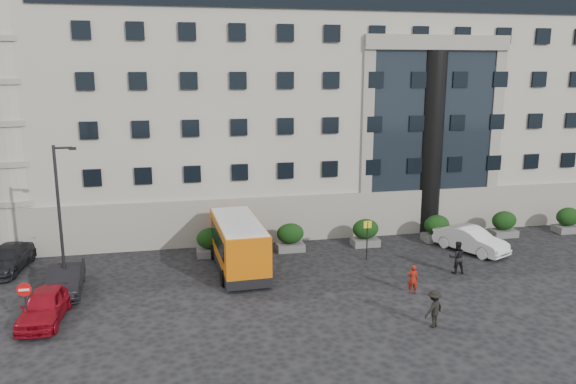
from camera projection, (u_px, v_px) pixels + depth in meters
name	position (u px, v px, depth m)	size (l,w,h in m)	color
ground	(299.00, 298.00, 29.34)	(120.00, 120.00, 0.00)	black
civic_building	(310.00, 100.00, 49.64)	(44.00, 24.00, 18.00)	#A3A090
entrance_column	(430.00, 143.00, 40.21)	(1.80, 1.80, 13.00)	black
hedge_a	(211.00, 242.00, 35.78)	(1.80, 1.26, 1.84)	#545552
hedge_b	(290.00, 237.00, 36.84)	(1.80, 1.26, 1.84)	#545552
hedge_c	(365.00, 232.00, 37.89)	(1.80, 1.26, 1.84)	#545552
hedge_d	(437.00, 228.00, 38.94)	(1.80, 1.26, 1.84)	#545552
hedge_e	(504.00, 224.00, 39.99)	(1.80, 1.26, 1.84)	#545552
hedge_f	(568.00, 220.00, 41.04)	(1.80, 1.26, 1.84)	#545552
street_lamp	(61.00, 215.00, 28.86)	(1.16, 0.18, 8.00)	#262628
bus_stop_sign	(367.00, 233.00, 34.86)	(0.50, 0.08, 2.52)	#262628
no_entry_sign	(25.00, 297.00, 25.37)	(0.64, 0.16, 2.32)	#262628
minibus	(238.00, 243.00, 33.12)	(2.99, 7.37, 3.04)	#C65D09
red_truck	(45.00, 209.00, 41.79)	(3.51, 5.78, 2.91)	maroon
parked_car_a	(45.00, 306.00, 26.52)	(1.82, 4.51, 1.54)	maroon
parked_car_b	(65.00, 279.00, 29.91)	(1.66, 4.77, 1.57)	black
parked_car_c	(8.00, 258.00, 33.28)	(2.03, 5.00, 1.45)	black
parked_car_d	(26.00, 223.00, 41.07)	(2.17, 4.71, 1.31)	black
white_taxi	(471.00, 240.00, 36.65)	(1.72, 4.94, 1.63)	silver
pedestrian_a	(413.00, 279.00, 29.84)	(0.57, 0.38, 1.57)	maroon
pedestrian_b	(457.00, 257.00, 32.73)	(0.95, 0.74, 1.95)	black
pedestrian_c	(434.00, 309.00, 25.94)	(1.15, 0.66, 1.78)	black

